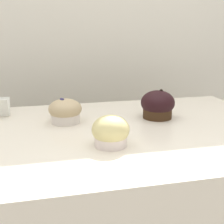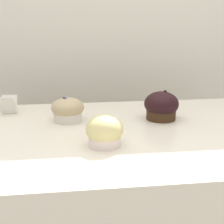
{
  "view_description": "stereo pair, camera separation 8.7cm",
  "coord_description": "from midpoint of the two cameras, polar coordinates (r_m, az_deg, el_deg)",
  "views": [
    {
      "loc": [
        -0.18,
        -0.8,
        1.17
      ],
      "look_at": [
        0.01,
        0.02,
        0.93
      ],
      "focal_mm": 50.0,
      "sensor_mm": 36.0,
      "label": 1
    },
    {
      "loc": [
        -0.1,
        -0.81,
        1.17
      ],
      "look_at": [
        0.01,
        0.02,
        0.93
      ],
      "focal_mm": 50.0,
      "sensor_mm": 36.0,
      "label": 2
    }
  ],
  "objects": [
    {
      "name": "wall_back",
      "position": [
        1.44,
        -1.52,
        4.89
      ],
      "size": [
        3.2,
        0.1,
        1.8
      ],
      "primitive_type": "cube",
      "color": "beige",
      "rests_on": "ground"
    },
    {
      "name": "muffin_front_center",
      "position": [
        0.94,
        -5.48,
        0.35
      ],
      "size": [
        0.1,
        0.1,
        0.08
      ],
      "color": "silver",
      "rests_on": "display_counter"
    },
    {
      "name": "muffin_back_left",
      "position": [
        0.74,
        2.0,
        -3.69
      ],
      "size": [
        0.09,
        0.09,
        0.08
      ],
      "color": "silver",
      "rests_on": "display_counter"
    },
    {
      "name": "price_card",
      "position": [
        1.05,
        -16.18,
        1.29
      ],
      "size": [
        0.05,
        0.05,
        0.06
      ],
      "color": "white",
      "rests_on": "display_counter"
    },
    {
      "name": "muffin_back_right",
      "position": [
        0.97,
        11.57,
        1.0
      ],
      "size": [
        0.11,
        0.11,
        0.09
      ],
      "color": "#392414",
      "rests_on": "display_counter"
    }
  ]
}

